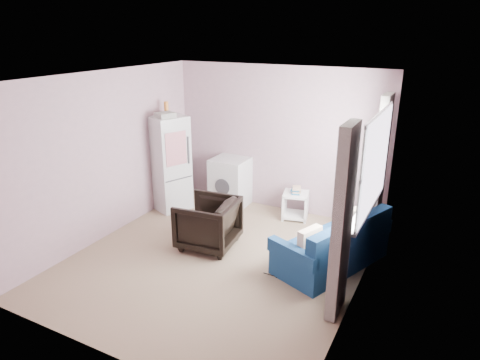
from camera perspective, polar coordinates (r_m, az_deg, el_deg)
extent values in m
cube|color=#957B61|center=(6.11, -3.06, -10.59)|extent=(3.80, 4.20, 0.02)
cube|color=silver|center=(5.31, -3.56, 13.63)|extent=(3.80, 4.20, 0.02)
cube|color=#AE8A94|center=(7.40, 5.06, 5.39)|extent=(3.80, 0.02, 2.50)
cube|color=#AE8A94|center=(4.06, -18.72, -8.02)|extent=(3.80, 0.02, 2.50)
cube|color=#AE8A94|center=(6.72, -17.49, 3.07)|extent=(0.02, 4.20, 2.50)
cube|color=#AE8A94|center=(4.95, 16.18, -2.68)|extent=(0.02, 4.20, 2.50)
cube|color=white|center=(5.52, 17.71, 2.25)|extent=(0.01, 1.60, 1.20)
imported|color=black|center=(6.28, -4.30, -5.45)|extent=(0.82, 0.87, 0.81)
cube|color=#B9B9B9|center=(7.56, -9.39, 2.22)|extent=(0.74, 0.74, 1.66)
cube|color=#353439|center=(7.39, -8.12, 0.13)|extent=(0.21, 0.50, 0.02)
cube|color=#353439|center=(7.35, -6.91, 3.97)|extent=(0.03, 0.03, 0.48)
cube|color=silver|center=(7.21, -8.51, 4.14)|extent=(0.16, 0.37, 0.57)
cylinder|color=orange|center=(7.43, -9.79, 9.41)|extent=(0.10, 0.10, 0.23)
cube|color=#9A9A91|center=(7.21, -9.95, 8.52)|extent=(0.34, 0.36, 0.09)
cube|color=#B9B9B9|center=(7.72, -1.22, -0.22)|extent=(0.62, 0.62, 0.88)
cube|color=#353439|center=(7.58, -1.32, 2.63)|extent=(0.58, 0.56, 0.05)
cylinder|color=#353439|center=(7.46, -2.38, -0.91)|extent=(0.29, 0.02, 0.29)
cube|color=white|center=(7.22, 7.48, -1.89)|extent=(0.49, 0.49, 0.04)
cube|color=white|center=(7.37, 7.35, -4.62)|extent=(0.49, 0.49, 0.04)
cube|color=white|center=(7.32, 5.95, -3.26)|extent=(0.13, 0.41, 0.46)
cube|color=white|center=(7.28, 8.87, -3.51)|extent=(0.13, 0.41, 0.46)
cube|color=#1E5A7F|center=(7.21, 7.49, -1.65)|extent=(0.18, 0.23, 0.03)
cube|color=tan|center=(7.20, 7.58, -1.46)|extent=(0.19, 0.23, 0.03)
cube|color=#1E5A7F|center=(7.20, 7.44, -1.23)|extent=(0.17, 0.22, 0.03)
cube|color=tan|center=(7.17, 7.57, -1.06)|extent=(0.20, 0.23, 0.03)
cube|color=navy|center=(6.03, 11.99, -9.39)|extent=(1.31, 1.78, 0.36)
cube|color=navy|center=(5.71, 14.64, -7.11)|extent=(0.75, 1.56, 0.39)
cube|color=navy|center=(5.37, 7.00, -9.68)|extent=(0.75, 0.40, 0.18)
cube|color=navy|center=(6.49, 16.40, -4.95)|extent=(0.75, 0.40, 0.18)
cube|color=#FADFBD|center=(5.47, 9.25, -8.11)|extent=(0.23, 0.37, 0.36)
cube|color=#FADFBD|center=(6.24, 15.49, -5.01)|extent=(0.23, 0.37, 0.36)
cube|color=white|center=(5.92, 11.03, -7.85)|extent=(0.30, 0.35, 0.02)
cube|color=silver|center=(5.81, 11.96, -7.32)|extent=(0.16, 0.29, 0.20)
cube|color=white|center=(5.74, 16.40, -3.66)|extent=(0.14, 1.70, 0.04)
cube|color=white|center=(5.72, 16.92, -3.46)|extent=(0.02, 1.68, 0.05)
cube|color=white|center=(5.52, 17.53, 2.28)|extent=(0.02, 1.68, 0.05)
cube|color=white|center=(5.38, 18.18, 8.38)|extent=(0.02, 1.68, 0.05)
cube|color=white|center=(4.77, 15.74, -0.24)|extent=(0.02, 0.05, 1.20)
cube|color=white|center=(5.27, 16.99, 1.52)|extent=(0.02, 0.05, 1.20)
cube|color=white|center=(5.78, 18.02, 2.97)|extent=(0.02, 0.05, 1.20)
cube|color=white|center=(6.29, 18.89, 4.18)|extent=(0.02, 0.05, 1.20)
cube|color=beige|center=(4.68, 13.47, -5.71)|extent=(0.12, 0.46, 2.18)
cube|color=beige|center=(6.67, 18.16, 1.54)|extent=(0.12, 0.46, 2.18)
cylinder|color=black|center=(5.73, 6.19, -12.74)|extent=(0.24, 0.16, 0.01)
cylinder|color=black|center=(5.74, 4.46, -12.62)|extent=(0.28, 0.02, 0.01)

